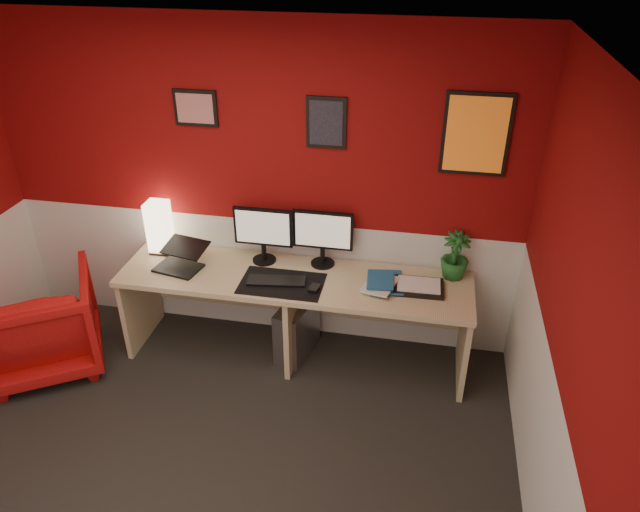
{
  "coord_description": "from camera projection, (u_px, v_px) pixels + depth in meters",
  "views": [
    {
      "loc": [
        1.25,
        -2.16,
        3.04
      ],
      "look_at": [
        0.6,
        1.21,
        1.05
      ],
      "focal_mm": 33.15,
      "sensor_mm": 36.0,
      "label": 1
    }
  ],
  "objects": [
    {
      "name": "ceiling",
      "position": [
        112.0,
        74.0,
        2.31
      ],
      "size": [
        4.0,
        3.5,
        0.01
      ],
      "primitive_type": "cube",
      "color": "white",
      "rests_on": "ground"
    },
    {
      "name": "keyboard",
      "position": [
        276.0,
        281.0,
        4.26
      ],
      "size": [
        0.43,
        0.19,
        0.02
      ],
      "primitive_type": "cube",
      "rotation": [
        0.0,
        0.0,
        0.13
      ],
      "color": "black",
      "rests_on": "desk_mat"
    },
    {
      "name": "book_top",
      "position": [
        367.0,
        280.0,
        4.19
      ],
      "size": [
        0.21,
        0.27,
        0.02
      ],
      "primitive_type": "imported",
      "rotation": [
        0.0,
        0.0,
        0.09
      ],
      "color": "#1E5A8D",
      "rests_on": "book_middle"
    },
    {
      "name": "armchair",
      "position": [
        40.0,
        323.0,
        4.43
      ],
      "size": [
        1.12,
        1.12,
        0.75
      ],
      "primitive_type": "imported",
      "rotation": [
        0.0,
        0.0,
        3.7
      ],
      "color": "red",
      "rests_on": "ground"
    },
    {
      "name": "art_center",
      "position": [
        326.0,
        123.0,
        4.05
      ],
      "size": [
        0.28,
        0.02,
        0.36
      ],
      "primitive_type": "cube",
      "color": "black",
      "rests_on": "wall_back"
    },
    {
      "name": "art_left",
      "position": [
        196.0,
        108.0,
        4.17
      ],
      "size": [
        0.32,
        0.02,
        0.26
      ],
      "primitive_type": "cube",
      "color": "red",
      "rests_on": "wall_back"
    },
    {
      "name": "mouse",
      "position": [
        314.0,
        289.0,
        4.16
      ],
      "size": [
        0.07,
        0.11,
        0.03
      ],
      "primitive_type": "cube",
      "rotation": [
        0.0,
        0.0,
        -0.15
      ],
      "color": "black",
      "rests_on": "desk_mat"
    },
    {
      "name": "potted_plant",
      "position": [
        455.0,
        256.0,
        4.25
      ],
      "size": [
        0.22,
        0.22,
        0.36
      ],
      "primitive_type": "imported",
      "rotation": [
        0.0,
        0.0,
        0.1
      ],
      "color": "#19591E",
      "rests_on": "desk"
    },
    {
      "name": "ground",
      "position": [
        185.0,
        495.0,
        3.57
      ],
      "size": [
        4.0,
        3.5,
        0.01
      ],
      "primitive_type": "cube",
      "color": "black",
      "rests_on": "ground"
    },
    {
      "name": "laptop",
      "position": [
        177.0,
        256.0,
        4.38
      ],
      "size": [
        0.37,
        0.29,
        0.22
      ],
      "primitive_type": "cube",
      "rotation": [
        0.0,
        0.0,
        -0.2
      ],
      "color": "black",
      "rests_on": "desk"
    },
    {
      "name": "wall_back",
      "position": [
        255.0,
        190.0,
        4.42
      ],
      "size": [
        4.0,
        0.01,
        2.5
      ],
      "primitive_type": "cube",
      "color": "maroon",
      "rests_on": "ground"
    },
    {
      "name": "monitor_left",
      "position": [
        263.0,
        227.0,
        4.39
      ],
      "size": [
        0.45,
        0.06,
        0.58
      ],
      "primitive_type": "cube",
      "color": "black",
      "rests_on": "desk"
    },
    {
      "name": "art_right",
      "position": [
        476.0,
        134.0,
        3.89
      ],
      "size": [
        0.44,
        0.02,
        0.56
      ],
      "primitive_type": "cube",
      "color": "orange",
      "rests_on": "wall_back"
    },
    {
      "name": "wall_right",
      "position": [
        579.0,
        381.0,
        2.61
      ],
      "size": [
        0.01,
        3.5,
        2.5
      ],
      "primitive_type": "cube",
      "color": "maroon",
      "rests_on": "ground"
    },
    {
      "name": "desk",
      "position": [
        295.0,
        317.0,
        4.52
      ],
      "size": [
        2.6,
        0.65,
        0.73
      ],
      "primitive_type": "cube",
      "color": "tan",
      "rests_on": "ground"
    },
    {
      "name": "wainscot_back",
      "position": [
        260.0,
        275.0,
        4.8
      ],
      "size": [
        4.0,
        0.01,
        1.0
      ],
      "primitive_type": "cube",
      "color": "silver",
      "rests_on": "ground"
    },
    {
      "name": "pc_tower",
      "position": [
        297.0,
        329.0,
        4.62
      ],
      "size": [
        0.29,
        0.48,
        0.45
      ],
      "primitive_type": "cube",
      "rotation": [
        0.0,
        0.0,
        -0.22
      ],
      "color": "#99999E",
      "rests_on": "ground"
    },
    {
      "name": "shoji_lamp",
      "position": [
        160.0,
        228.0,
        4.57
      ],
      "size": [
        0.16,
        0.16,
        0.4
      ],
      "primitive_type": "cube",
      "color": "#FFE5B2",
      "rests_on": "desk"
    },
    {
      "name": "zen_tray",
      "position": [
        419.0,
        287.0,
        4.19
      ],
      "size": [
        0.36,
        0.26,
        0.03
      ],
      "primitive_type": "cube",
      "rotation": [
        0.0,
        0.0,
        0.03
      ],
      "color": "black",
      "rests_on": "desk"
    },
    {
      "name": "book_middle",
      "position": [
        366.0,
        281.0,
        4.21
      ],
      "size": [
        0.27,
        0.32,
        0.02
      ],
      "primitive_type": "imported",
      "rotation": [
        0.0,
        0.0,
        -0.25
      ],
      "color": "silver",
      "rests_on": "book_bottom"
    },
    {
      "name": "desk_mat",
      "position": [
        282.0,
        283.0,
        4.25
      ],
      "size": [
        0.6,
        0.38,
        0.01
      ],
      "primitive_type": "cube",
      "color": "black",
      "rests_on": "desk"
    },
    {
      "name": "monitor_right",
      "position": [
        323.0,
        230.0,
        4.35
      ],
      "size": [
        0.45,
        0.06,
        0.58
      ],
      "primitive_type": "cube",
      "color": "black",
      "rests_on": "desk"
    },
    {
      "name": "wainscot_right",
      "position": [
        545.0,
        493.0,
        2.99
      ],
      "size": [
        0.01,
        3.5,
        1.0
      ],
      "primitive_type": "cube",
      "color": "silver",
      "rests_on": "ground"
    },
    {
      "name": "book_bottom",
      "position": [
        369.0,
        282.0,
        4.24
      ],
      "size": [
        0.28,
        0.35,
        0.03
      ],
      "primitive_type": "imported",
      "rotation": [
        0.0,
        0.0,
        0.13
      ],
      "color": "#1E5A8D",
      "rests_on": "desk"
    }
  ]
}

